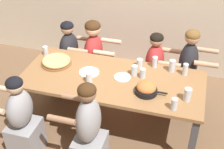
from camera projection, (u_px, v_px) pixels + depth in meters
ground_plane at (112, 125)px, 3.99m from camera, size 18.00×18.00×0.00m
dining_table at (112, 84)px, 3.61m from camera, size 2.09×0.90×0.74m
pizza_board_main at (56, 61)px, 3.81m from camera, size 0.37×0.37×0.06m
skillet_bowl at (146, 89)px, 3.31m from camera, size 0.35×0.24×0.14m
empty_plate_a at (122, 77)px, 3.57m from camera, size 0.19×0.19×0.02m
empty_plate_b at (89, 72)px, 3.66m from camera, size 0.24×0.24×0.02m
drinking_glass_a at (134, 71)px, 3.59m from camera, size 0.07×0.07×0.13m
drinking_glass_b at (174, 105)px, 3.09m from camera, size 0.07×0.07×0.13m
drinking_glass_c at (89, 78)px, 3.47m from camera, size 0.07×0.07×0.13m
drinking_glass_d at (187, 95)px, 3.20m from camera, size 0.08×0.08×0.15m
drinking_glass_e at (143, 74)px, 3.55m from camera, size 0.07×0.07×0.12m
drinking_glass_f at (185, 70)px, 3.59m from camera, size 0.06×0.06×0.15m
drinking_glass_g at (46, 51)px, 3.96m from camera, size 0.06×0.06×0.12m
drinking_glass_h at (155, 62)px, 3.73m from camera, size 0.06×0.06×0.14m
drinking_glass_i at (140, 63)px, 3.74m from camera, size 0.07×0.07×0.10m
drinking_glass_j at (172, 66)px, 3.64m from camera, size 0.07×0.07×0.15m
diner_far_midright at (154, 72)px, 4.17m from camera, size 0.51×0.40×1.04m
diner_far_left at (70, 59)px, 4.44m from camera, size 0.51×0.40×1.04m
diner_near_center at (89, 133)px, 3.18m from camera, size 0.51×0.40×1.12m
diner_far_midleft at (94, 60)px, 4.33m from camera, size 0.51×0.40×1.10m
diner_near_left at (22, 121)px, 3.38m from camera, size 0.51×0.40×1.04m
diner_far_right at (187, 74)px, 4.04m from camera, size 0.51×0.40×1.14m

